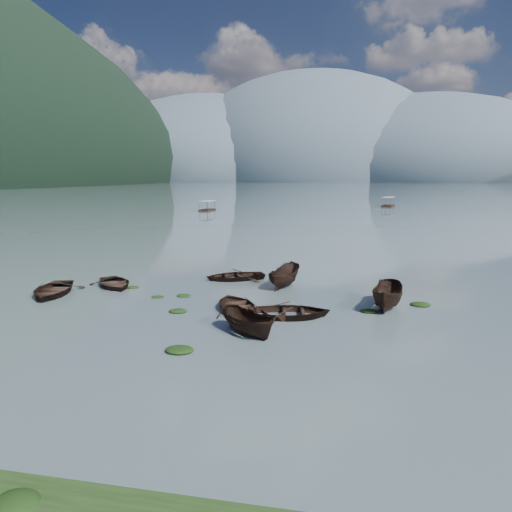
% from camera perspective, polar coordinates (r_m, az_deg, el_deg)
% --- Properties ---
extents(ground_plane, '(2400.00, 2400.00, 0.00)m').
position_cam_1_polar(ground_plane, '(22.54, -5.97, -10.16)').
color(ground_plane, '#526267').
extents(haze_mtn_a, '(520.00, 520.00, 280.00)m').
position_cam_1_polar(haze_mtn_a, '(958.02, -5.13, 9.31)').
color(haze_mtn_a, '#475666').
rests_on(haze_mtn_a, ground).
extents(haze_mtn_b, '(520.00, 520.00, 340.00)m').
position_cam_1_polar(haze_mtn_b, '(922.65, 7.05, 9.26)').
color(haze_mtn_b, '#475666').
rests_on(haze_mtn_b, ground).
extents(haze_mtn_c, '(520.00, 520.00, 260.00)m').
position_cam_1_polar(haze_mtn_c, '(929.92, 19.59, 8.78)').
color(haze_mtn_c, '#475666').
rests_on(haze_mtn_c, ground).
extents(rowboat_0, '(4.71, 5.63, 1.00)m').
position_cam_1_polar(rowboat_0, '(33.25, -24.06, -4.41)').
color(rowboat_0, black).
rests_on(rowboat_0, ground).
extents(rowboat_2, '(3.79, 3.55, 1.46)m').
position_cam_1_polar(rowboat_2, '(22.96, -0.89, -9.73)').
color(rowboat_2, black).
rests_on(rowboat_2, ground).
extents(rowboat_3, '(4.79, 5.33, 0.91)m').
position_cam_1_polar(rowboat_3, '(27.03, -2.45, -6.70)').
color(rowboat_3, black).
rests_on(rowboat_3, ground).
extents(rowboat_4, '(5.19, 4.16, 0.96)m').
position_cam_1_polar(rowboat_4, '(25.70, 4.16, -7.60)').
color(rowboat_4, black).
rests_on(rowboat_4, ground).
extents(rowboat_5, '(2.52, 4.69, 1.72)m').
position_cam_1_polar(rowboat_5, '(28.49, 16.12, -6.22)').
color(rowboat_5, black).
rests_on(rowboat_5, ground).
extents(rowboat_6, '(5.04, 5.14, 0.87)m').
position_cam_1_polar(rowboat_6, '(34.06, -17.30, -3.67)').
color(rowboat_6, black).
rests_on(rowboat_6, ground).
extents(rowboat_7, '(5.42, 4.83, 0.93)m').
position_cam_1_polar(rowboat_7, '(34.83, -2.61, -2.94)').
color(rowboat_7, black).
rests_on(rowboat_7, ground).
extents(rowboat_8, '(2.48, 4.52, 1.65)m').
position_cam_1_polar(rowboat_8, '(32.82, 3.51, -3.74)').
color(rowboat_8, black).
rests_on(rowboat_8, ground).
extents(weed_clump_0, '(1.06, 0.87, 0.23)m').
position_cam_1_polar(weed_clump_0, '(26.91, -9.73, -6.92)').
color(weed_clump_0, black).
rests_on(weed_clump_0, ground).
extents(weed_clump_1, '(0.94, 0.76, 0.21)m').
position_cam_1_polar(weed_clump_1, '(30.26, -9.02, -5.02)').
color(weed_clump_1, black).
rests_on(weed_clump_1, ground).
extents(weed_clump_2, '(1.30, 1.04, 0.28)m').
position_cam_1_polar(weed_clump_2, '(21.08, -9.55, -11.70)').
color(weed_clump_2, black).
rests_on(weed_clump_2, ground).
extents(weed_clump_3, '(0.80, 0.67, 0.18)m').
position_cam_1_polar(weed_clump_3, '(26.81, -0.92, -6.83)').
color(weed_clump_3, black).
rests_on(weed_clump_3, ground).
extents(weed_clump_4, '(1.05, 0.84, 0.22)m').
position_cam_1_polar(weed_clump_4, '(27.32, 13.94, -6.81)').
color(weed_clump_4, black).
rests_on(weed_clump_4, ground).
extents(weed_clump_5, '(0.92, 0.74, 0.19)m').
position_cam_1_polar(weed_clump_5, '(33.29, -15.14, -3.88)').
color(weed_clump_5, black).
rests_on(weed_clump_5, ground).
extents(weed_clump_6, '(0.85, 0.71, 0.18)m').
position_cam_1_polar(weed_clump_6, '(30.30, -12.18, -5.09)').
color(weed_clump_6, black).
rests_on(weed_clump_6, ground).
extents(weed_clump_7, '(1.19, 0.96, 0.26)m').
position_cam_1_polar(weed_clump_7, '(29.56, 19.87, -5.84)').
color(weed_clump_7, black).
rests_on(weed_clump_7, ground).
extents(pontoon_left, '(2.68, 5.86, 2.20)m').
position_cam_1_polar(pontoon_left, '(107.39, -6.10, 5.65)').
color(pontoon_left, black).
rests_on(pontoon_left, ground).
extents(pontoon_centre, '(4.16, 6.77, 2.42)m').
position_cam_1_polar(pontoon_centre, '(127.01, 16.17, 5.96)').
color(pontoon_centre, black).
rests_on(pontoon_centre, ground).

